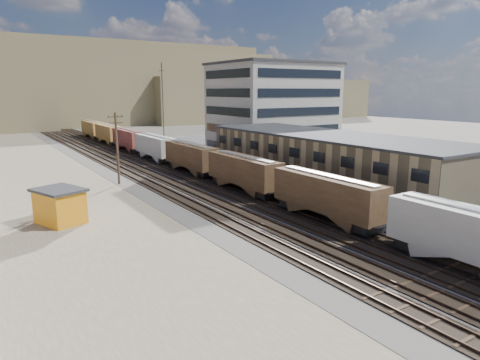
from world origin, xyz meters
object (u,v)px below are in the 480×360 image
freight_train (171,150)px  parked_car_blue (251,149)px  maintenance_shed (60,206)px  utility_pole_north (117,147)px

freight_train → parked_car_blue: size_ratio=22.04×
maintenance_shed → parked_car_blue: bearing=34.9°
freight_train → utility_pole_north: 15.84m
parked_car_blue → freight_train: bearing=152.7°
utility_pole_north → parked_car_blue: (33.13, 15.65, -4.54)m
maintenance_shed → parked_car_blue: 53.06m
utility_pole_north → parked_car_blue: utility_pole_north is taller
freight_train → maintenance_shed: bearing=-133.0°
freight_train → maintenance_shed: freight_train is taller
freight_train → utility_pole_north: bearing=-141.8°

